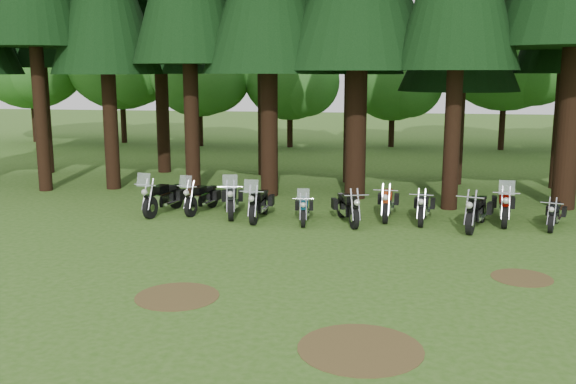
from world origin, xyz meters
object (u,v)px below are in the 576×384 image
object	(u,v)px
motorcycle_5	(348,208)
motorcycle_1	(202,198)
motorcycle_0	(163,198)
motorcycle_3	(259,204)
motorcycle_7	(423,207)
motorcycle_8	(476,212)
motorcycle_10	(554,215)
motorcycle_9	(504,206)
motorcycle_6	(387,203)
motorcycle_2	(232,200)
motorcycle_4	(304,209)

from	to	relation	value
motorcycle_5	motorcycle_1	bearing A→B (deg)	152.58
motorcycle_0	motorcycle_3	xyz separation A→B (m)	(3.36, -0.33, -0.02)
motorcycle_1	motorcycle_7	xyz separation A→B (m)	(7.37, -0.19, -0.02)
motorcycle_5	motorcycle_7	distance (m)	2.43
motorcycle_8	motorcycle_10	bearing A→B (deg)	28.22
motorcycle_9	motorcycle_0	bearing A→B (deg)	-170.22
motorcycle_3	motorcycle_10	world-z (taller)	motorcycle_3
motorcycle_6	motorcycle_2	bearing A→B (deg)	-172.25
motorcycle_7	motorcycle_0	bearing A→B (deg)	-171.91
motorcycle_3	motorcycle_10	distance (m)	9.15
motorcycle_1	motorcycle_5	world-z (taller)	motorcycle_1
motorcycle_2	motorcycle_3	size ratio (longest dim) A/B	1.05
motorcycle_0	motorcycle_3	bearing A→B (deg)	4.75
motorcycle_9	motorcycle_6	bearing A→B (deg)	-173.64
motorcycle_6	motorcycle_5	bearing A→B (deg)	-140.11
motorcycle_8	motorcycle_9	distance (m)	1.35
motorcycle_4	motorcycle_3	bearing A→B (deg)	166.73
motorcycle_0	motorcycle_4	distance (m)	4.87
motorcycle_2	motorcycle_10	world-z (taller)	motorcycle_2
motorcycle_6	motorcycle_9	distance (m)	3.65
motorcycle_6	motorcycle_8	size ratio (longest dim) A/B	0.98
motorcycle_0	motorcycle_7	xyz separation A→B (m)	(8.58, 0.21, -0.06)
motorcycle_4	motorcycle_7	bearing A→B (deg)	4.09
motorcycle_5	motorcycle_10	xyz separation A→B (m)	(6.28, 0.36, -0.07)
motorcycle_3	motorcycle_7	size ratio (longest dim) A/B	1.06
motorcycle_0	motorcycle_4	size ratio (longest dim) A/B	1.23
motorcycle_5	motorcycle_8	xyz separation A→B (m)	(3.92, -0.08, 0.03)
motorcycle_4	motorcycle_0	bearing A→B (deg)	167.38
motorcycle_1	motorcycle_4	bearing A→B (deg)	-3.30
motorcycle_0	motorcycle_5	xyz separation A→B (m)	(6.22, -0.37, -0.04)
motorcycle_5	motorcycle_9	xyz separation A→B (m)	(4.88, 0.87, 0.04)
motorcycle_0	motorcycle_6	bearing A→B (deg)	14.64
motorcycle_0	motorcycle_10	size ratio (longest dim) A/B	1.30
motorcycle_1	motorcycle_10	size ratio (longest dim) A/B	1.19
motorcycle_6	motorcycle_8	distance (m)	2.88
motorcycle_1	motorcycle_10	distance (m)	11.30
motorcycle_4	motorcycle_8	world-z (taller)	motorcycle_4
motorcycle_6	motorcycle_9	bearing A→B (deg)	2.02
motorcycle_5	motorcycle_3	bearing A→B (deg)	160.57
motorcycle_9	motorcycle_10	xyz separation A→B (m)	(1.40, -0.51, -0.11)
motorcycle_0	motorcycle_1	world-z (taller)	motorcycle_0
motorcycle_3	motorcycle_10	bearing A→B (deg)	2.42
motorcycle_6	motorcycle_7	distance (m)	1.19
motorcycle_6	motorcycle_10	xyz separation A→B (m)	(5.05, -0.57, -0.07)
motorcycle_0	motorcycle_3	size ratio (longest dim) A/B	1.05
motorcycle_4	motorcycle_10	size ratio (longest dim) A/B	1.05
motorcycle_3	motorcycle_6	world-z (taller)	motorcycle_3
motorcycle_0	motorcycle_8	distance (m)	10.15
motorcycle_0	motorcycle_8	xyz separation A→B (m)	(10.14, -0.45, -0.01)
motorcycle_1	motorcycle_3	world-z (taller)	motorcycle_3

